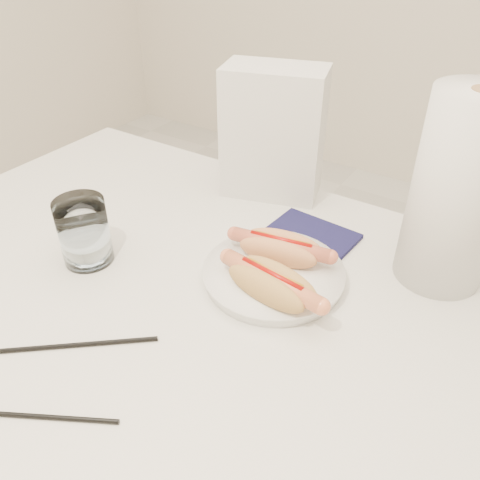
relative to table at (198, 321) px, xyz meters
The scene contains 10 objects.
table is the anchor object (origin of this frame).
plate 0.14m from the table, 47.54° to the left, with size 0.22×0.22×0.02m, color white.
hotdog_left 0.18m from the table, 58.73° to the left, with size 0.16×0.08×0.04m.
hotdog_right 0.15m from the table, 20.09° to the left, with size 0.17×0.08×0.05m.
water_glass 0.23m from the table, behind, with size 0.08×0.08×0.11m, color white.
chopstick_near 0.20m from the table, 110.47° to the right, with size 0.01×0.01×0.21m, color black.
chopstick_far 0.29m from the table, 93.69° to the right, with size 0.01×0.01×0.19m, color black.
napkin_box 0.39m from the table, 101.05° to the left, with size 0.19×0.11×0.25m, color silver.
navy_napkin 0.23m from the table, 69.62° to the left, with size 0.15×0.15×0.01m, color #13123B.
paper_towel_roll 0.44m from the table, 40.09° to the left, with size 0.13×0.13×0.30m, color silver.
Camera 1 is at (0.37, -0.45, 1.25)m, focal length 36.95 mm.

